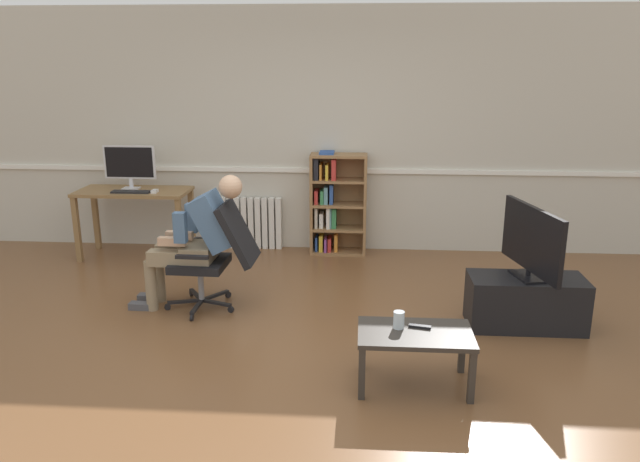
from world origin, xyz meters
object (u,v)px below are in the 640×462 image
radiator (248,223)px  tv_screen (532,241)px  coffee_table (415,339)px  drinking_glass (399,320)px  computer_mouse (155,191)px  keyboard (131,192)px  bookshelf (334,205)px  computer_desk (134,201)px  person_seated (196,238)px  tv_stand (526,302)px  imac_monitor (130,164)px  spare_remote (420,327)px  office_chair (217,252)px

radiator → tv_screen: size_ratio=0.88×
coffee_table → drinking_glass: bearing=154.4°
computer_mouse → keyboard: bearing=-175.5°
computer_mouse → tv_screen: tv_screen is taller
bookshelf → tv_screen: bearing=-48.7°
computer_mouse → drinking_glass: computer_mouse is taller
keyboard → computer_mouse: bearing=4.5°
computer_desk → person_seated: person_seated is taller
bookshelf → radiator: 1.05m
tv_stand → coffee_table: size_ratio=1.22×
computer_desk → tv_stand: bearing=-22.6°
computer_mouse → person_seated: person_seated is taller
imac_monitor → keyboard: size_ratio=1.38×
imac_monitor → spare_remote: 4.01m
radiator → person_seated: person_seated is taller
computer_mouse → computer_desk: bearing=156.9°
imac_monitor → office_chair: bearing=-48.8°
computer_mouse → radiator: size_ratio=0.13×
computer_desk → computer_mouse: bearing=-23.1°
computer_desk → bookshelf: bearing=7.5°
drinking_glass → tv_stand: bearing=41.3°
computer_mouse → tv_screen: (3.58, -1.49, -0.03)m
bookshelf → tv_stand: bookshelf is taller
tv_screen → coffee_table: 1.47m
computer_mouse → coffee_table: (2.59, -2.50, -0.43)m
keyboard → computer_mouse: computer_mouse is taller
drinking_glass → keyboard: bearing=138.4°
computer_desk → office_chair: bearing=-48.3°
office_chair → spare_remote: 2.02m
bookshelf → tv_screen: bookshelf is taller
keyboard → person_seated: (1.04, -1.26, -0.12)m
imac_monitor → computer_desk: bearing=-59.5°
tv_screen → spare_remote: tv_screen is taller
imac_monitor → radiator: size_ratio=0.73×
person_seated → tv_screen: bearing=87.6°
computer_mouse → drinking_glass: bearing=-44.6°
bookshelf → keyboard: bearing=-168.8°
drinking_glass → spare_remote: size_ratio=0.78×
computer_mouse → coffee_table: 3.63m
radiator → office_chair: size_ratio=0.82×
coffee_table → spare_remote: (0.03, 0.06, 0.06)m
computer_mouse → radiator: computer_mouse is taller
imac_monitor → office_chair: 2.04m
imac_monitor → person_seated: size_ratio=0.47×
bookshelf → coffee_table: bookshelf is taller
radiator → drinking_glass: 3.36m
imac_monitor → keyboard: imac_monitor is taller
computer_desk → radiator: bearing=18.3°
tv_screen → drinking_glass: size_ratio=7.64×
person_seated → bookshelf: bearing=148.4°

